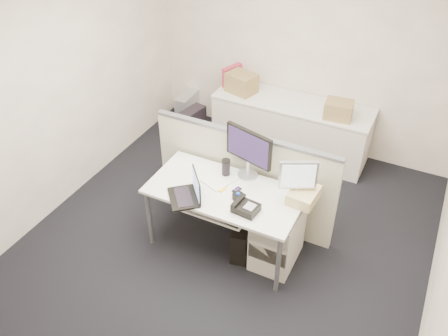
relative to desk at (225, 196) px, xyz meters
The scene contains 26 objects.
floor 0.67m from the desk, ahead, with size 4.00×4.50×0.01m, color black.
wall_back 2.35m from the desk, 90.00° to the left, with size 4.00×0.02×2.70m, color beige.
wall_left 2.11m from the desk, behind, with size 0.02×4.50×2.70m, color beige.
desk is the anchor object (origin of this frame).
keyboard_tray 0.19m from the desk, 90.00° to the right, with size 0.62×0.32×0.02m, color silver.
drawer_pedestal 0.65m from the desk, ahead, with size 0.40×0.55×0.65m, color #BFB2A2.
cubicle_partition 0.46m from the desk, 90.00° to the left, with size 2.00×0.06×1.10m, color beige.
back_counter 1.95m from the desk, 90.00° to the left, with size 2.00×0.60×0.72m, color #BFB2A2.
monitor_main 0.47m from the desk, 72.88° to the left, with size 0.53×0.20×0.53m, color black.
monitor_small 0.73m from the desk, 15.48° to the left, with size 0.35×0.18×0.43m, color #B7B7BC.
laptop 0.45m from the desk, 136.97° to the right, with size 0.35×0.26×0.26m, color black.
trackball 0.19m from the desk, 17.27° to the right, with size 0.12×0.12×0.04m, color black.
desk_phone 0.36m from the desk, 30.96° to the right, with size 0.22×0.18×0.07m, color black.
paper_stack 0.18m from the desk, 135.00° to the left, with size 0.24×0.31×0.01m, color silver.
sticky_pad 0.09m from the desk, behind, with size 0.08×0.08×0.01m, color yellow.
travel_mug 0.29m from the desk, 114.44° to the left, with size 0.08×0.08×0.18m, color black.
banana 0.33m from the desk, 28.18° to the right, with size 0.18×0.04×0.04m, color yellow.
cellphone 0.13m from the desk, 26.57° to the left, with size 0.05×0.10×0.01m, color black.
manila_folders 0.76m from the desk, 15.52° to the left, with size 0.24×0.31×0.12m, color #D9BF84.
keyboard 0.23m from the desk, 77.20° to the right, with size 0.50×0.18×0.03m, color black.
pc_tower_desk 0.52m from the desk, ahead, with size 0.16×0.41×0.38m, color black.
pc_tower_spare_dark 2.17m from the desk, 129.04° to the left, with size 0.18×0.46×0.43m, color black.
pc_tower_spare_silver 2.63m from the desk, 128.50° to the left, with size 0.18×0.45×0.42m, color #B7B7BC.
cardboard_box_left 2.03m from the desk, 110.26° to the left, with size 0.36×0.27×0.27m, color olive.
cardboard_box_right 1.91m from the desk, 71.66° to the left, with size 0.32×0.25×0.23m, color olive.
red_binder 2.23m from the desk, 113.91° to the left, with size 0.07×0.30×0.28m, color #AD293E.
Camera 1 is at (1.56, -3.17, 3.64)m, focal length 38.00 mm.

